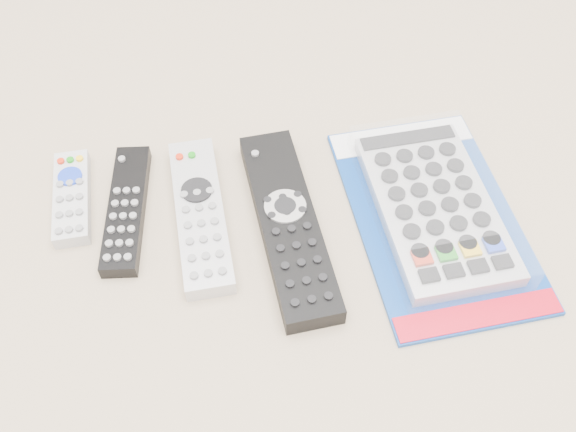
{
  "coord_description": "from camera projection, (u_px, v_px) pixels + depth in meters",
  "views": [
    {
      "loc": [
        -0.01,
        -0.43,
        0.58
      ],
      "look_at": [
        0.03,
        -0.01,
        0.01
      ],
      "focal_mm": 40.0,
      "sensor_mm": 36.0,
      "label": 1
    }
  ],
  "objects": [
    {
      "name": "remote_small_grey",
      "position": [
        72.0,
        197.0,
        0.73
      ],
      "size": [
        0.05,
        0.13,
        0.02
      ],
      "rotation": [
        0.0,
        0.0,
        0.09
      ],
      "color": "#B3B3B6",
      "rests_on": "ground"
    },
    {
      "name": "remote_slim_black",
      "position": [
        126.0,
        209.0,
        0.72
      ],
      "size": [
        0.05,
        0.18,
        0.02
      ],
      "rotation": [
        0.0,
        0.0,
        -0.05
      ],
      "color": "black",
      "rests_on": "ground"
    },
    {
      "name": "remote_silver_dvd",
      "position": [
        200.0,
        214.0,
        0.71
      ],
      "size": [
        0.07,
        0.21,
        0.02
      ],
      "rotation": [
        0.0,
        0.0,
        0.09
      ],
      "color": "#B9B9BE",
      "rests_on": "ground"
    },
    {
      "name": "remote_large_black",
      "position": [
        288.0,
        224.0,
        0.7
      ],
      "size": [
        0.09,
        0.26,
        0.03
      ],
      "rotation": [
        0.0,
        0.0,
        0.13
      ],
      "color": "black",
      "rests_on": "ground"
    },
    {
      "name": "jumbo_remote_packaged",
      "position": [
        435.0,
        206.0,
        0.71
      ],
      "size": [
        0.21,
        0.31,
        0.04
      ],
      "rotation": [
        0.0,
        0.0,
        0.11
      ],
      "color": "navy",
      "rests_on": "ground"
    }
  ]
}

